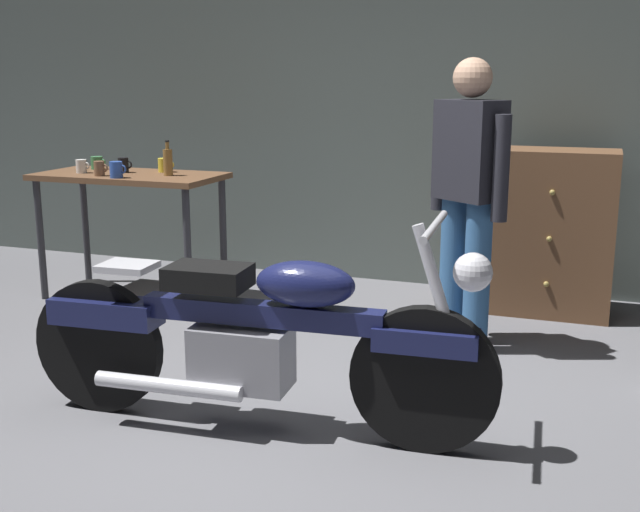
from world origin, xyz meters
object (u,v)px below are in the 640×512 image
Objects in this scene: mug_green_speckled at (97,163)px; mug_brown_stoneware at (100,168)px; mug_yellow_tall at (165,165)px; mug_white_ceramic at (82,166)px; mug_black_matte at (124,165)px; motorcycle at (255,335)px; wooden_dresser at (552,232)px; person_standing at (468,192)px; bottle at (168,161)px; mug_blue_enamel at (116,170)px.

mug_brown_stoneware is (0.26, -0.33, 0.00)m from mug_green_speckled.
mug_yellow_tall is 0.58m from mug_white_ceramic.
mug_brown_stoneware is (-0.30, -0.34, 0.00)m from mug_yellow_tall.
motorcycle is at bearing -44.12° from mug_black_matte.
mug_black_matte is 0.91× the size of mug_green_speckled.
mug_white_ceramic is (-2.07, 1.63, 0.50)m from motorcycle.
mug_brown_stoneware is at bearing -164.44° from wooden_dresser.
mug_yellow_tall is 1.13× the size of mug_black_matte.
person_standing is at bearing -6.84° from mug_black_matte.
motorcycle is 9.09× the size of bottle.
mug_blue_enamel is at bearing -65.37° from mug_black_matte.
wooden_dresser is (0.42, 0.90, -0.38)m from person_standing.
person_standing is at bearing -8.40° from mug_green_speckled.
person_standing reaches higher than mug_brown_stoneware.
mug_brown_stoneware reaches higher than motorcycle.
mug_brown_stoneware is at bearing -24.25° from mug_white_ceramic.
motorcycle is 2.29m from mug_blue_enamel.
mug_white_ceramic is at bearing 137.94° from motorcycle.
mug_brown_stoneware is (-1.85, 1.53, 0.50)m from motorcycle.
motorcycle is 2.85m from mug_green_speckled.
mug_yellow_tall reaches higher than mug_white_ceramic.
motorcycle is 18.45× the size of mug_green_speckled.
mug_yellow_tall is 0.46m from mug_brown_stoneware.
mug_black_matte is (-0.26, -0.12, 0.00)m from mug_yellow_tall.
mug_white_ceramic is at bearing 155.75° from mug_brown_stoneware.
mug_white_ceramic is (0.04, -0.24, 0.00)m from mug_green_speckled.
bottle is (0.13, -0.17, 0.05)m from mug_yellow_tall.
bottle is at bearing -6.70° from mug_black_matte.
wooden_dresser reaches higher than mug_blue_enamel.
motorcycle is at bearing -50.48° from mug_yellow_tall.
wooden_dresser is 9.00× the size of mug_yellow_tall.
mug_black_matte is 1.03× the size of mug_brown_stoneware.
mug_blue_enamel reaches higher than mug_white_ceramic.
wooden_dresser is at bearing 8.64° from mug_green_speckled.
wooden_dresser is 10.18× the size of mug_black_matte.
mug_blue_enamel is (0.13, -0.28, 0.00)m from mug_black_matte.
motorcycle is 17.92× the size of mug_blue_enamel.
mug_black_matte is 0.39m from bottle.
mug_black_matte is 0.23m from mug_brown_stoneware.
mug_green_speckled is (-2.79, 0.41, 0.02)m from person_standing.
mug_yellow_tall is 0.22m from bottle.
person_standing is 2.36m from mug_blue_enamel.
mug_white_ceramic is at bearing -81.08° from mug_green_speckled.
bottle reaches higher than mug_yellow_tall.
person_standing is 15.94× the size of mug_brown_stoneware.
mug_black_matte is (-1.80, 1.75, 0.50)m from motorcycle.
mug_green_speckled is at bearing 159.49° from mug_black_matte.
mug_yellow_tall is (-2.65, -0.48, 0.40)m from wooden_dresser.
mug_black_matte is 0.88× the size of mug_blue_enamel.
motorcycle is 2.68m from mug_white_ceramic.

